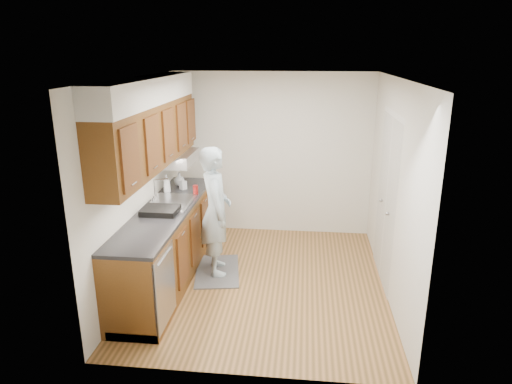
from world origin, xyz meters
TOP-DOWN VIEW (x-y plane):
  - floor at (0.00, 0.00)m, footprint 3.50×3.50m
  - ceiling at (0.00, 0.00)m, footprint 3.50×3.50m
  - wall_left at (-1.50, 0.00)m, footprint 0.02×3.50m
  - wall_right at (1.50, 0.00)m, footprint 0.02×3.50m
  - wall_back at (0.00, 1.75)m, footprint 3.00×0.02m
  - counter at (-1.20, -0.00)m, footprint 0.64×2.80m
  - upper_cabinets at (-1.33, 0.05)m, footprint 0.47×2.80m
  - closet_door at (1.49, 0.30)m, footprint 0.02×1.22m
  - floor_mat at (-0.62, 0.20)m, footprint 0.70×1.02m
  - person at (-0.62, 0.20)m, footprint 0.61×0.76m
  - soap_bottle_a at (-1.36, 0.60)m, footprint 0.11×0.11m
  - soap_bottle_b at (-1.19, 0.79)m, footprint 0.11×0.11m
  - soap_bottle_c at (-1.29, 0.97)m, footprint 0.21×0.21m
  - soda_can at (-0.96, 0.58)m, footprint 0.08×0.08m
  - dish_rack at (-1.21, -0.19)m, footprint 0.42×0.35m

SIDE VIEW (x-z plane):
  - floor at x=0.00m, z-range 0.00..0.00m
  - floor_mat at x=-0.62m, z-range 0.00..0.02m
  - counter at x=-1.20m, z-range -0.16..1.14m
  - person at x=-0.62m, z-range 0.02..1.90m
  - dish_rack at x=-1.21m, z-range 0.94..1.01m
  - soda_can at x=-0.96m, z-range 0.94..1.07m
  - closet_door at x=1.49m, z-range 0.00..2.05m
  - soap_bottle_b at x=-1.19m, z-range 0.94..1.12m
  - soap_bottle_c at x=-1.29m, z-range 0.94..1.13m
  - soap_bottle_a at x=-1.36m, z-range 0.94..1.19m
  - wall_left at x=-1.50m, z-range 0.00..2.50m
  - wall_right at x=1.50m, z-range 0.00..2.50m
  - wall_back at x=0.00m, z-range 0.00..2.50m
  - upper_cabinets at x=-1.33m, z-range 1.34..2.55m
  - ceiling at x=0.00m, z-range 2.50..2.50m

